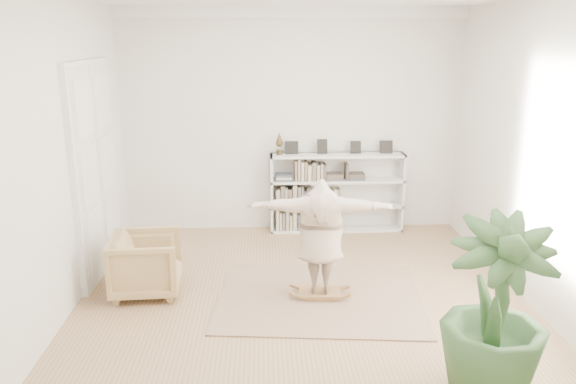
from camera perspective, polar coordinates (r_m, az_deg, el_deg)
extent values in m
plane|color=#926A4B|center=(6.88, 1.57, -11.71)|extent=(6.00, 6.00, 0.00)
plane|color=silver|center=(9.21, 0.32, 7.11)|extent=(5.50, 0.00, 5.50)
plane|color=silver|center=(3.41, 5.39, -7.79)|extent=(5.50, 0.00, 5.50)
plane|color=silver|center=(6.65, -22.68, 2.64)|extent=(0.00, 6.00, 6.00)
plane|color=silver|center=(7.02, 24.72, 3.03)|extent=(0.00, 6.00, 6.00)
cube|color=white|center=(9.06, 0.36, 17.82)|extent=(5.50, 0.12, 0.18)
cube|color=white|center=(7.93, -19.01, 1.94)|extent=(0.08, 1.78, 2.92)
cube|color=silver|center=(7.55, -19.69, 1.23)|extent=(0.06, 0.78, 2.80)
cube|color=silver|center=(8.30, -18.12, 2.59)|extent=(0.06, 0.78, 2.80)
cube|color=silver|center=(9.25, -1.67, -0.15)|extent=(0.04, 0.35, 1.30)
cube|color=silver|center=(9.52, 11.43, 0.01)|extent=(0.04, 0.35, 1.30)
cube|color=silver|center=(9.47, 4.86, 0.18)|extent=(2.20, 0.04, 1.30)
cube|color=silver|center=(9.51, 4.89, -3.73)|extent=(2.20, 0.35, 0.04)
cube|color=silver|center=(9.39, 4.95, -1.36)|extent=(2.20, 0.35, 0.04)
cube|color=silver|center=(9.27, 5.01, 1.18)|extent=(2.20, 0.35, 0.04)
cube|color=silver|center=(9.18, 5.07, 3.72)|extent=(2.20, 0.35, 0.04)
cube|color=black|center=(9.13, 0.36, 4.62)|extent=(0.18, 0.07, 0.24)
cube|color=black|center=(9.17, 3.50, 4.64)|extent=(0.18, 0.07, 0.24)
cube|color=black|center=(9.24, 6.90, 4.64)|extent=(0.18, 0.07, 0.24)
cube|color=black|center=(9.34, 9.94, 4.63)|extent=(0.18, 0.07, 0.24)
imported|color=tan|center=(7.32, -14.19, -7.12)|extent=(0.90, 0.88, 0.77)
cube|color=tan|center=(7.13, 3.24, -10.62)|extent=(2.68, 2.23, 0.02)
cube|color=#9B6D3E|center=(7.10, 3.25, -10.13)|extent=(0.55, 0.36, 0.03)
cube|color=#9B6D3E|center=(7.11, 3.25, -10.39)|extent=(0.36, 0.08, 0.04)
cube|color=#9B6D3E|center=(7.11, 3.25, -10.39)|extent=(0.36, 0.08, 0.04)
cube|color=#9B6D3E|center=(7.10, 3.25, -10.13)|extent=(0.21, 0.07, 0.11)
cube|color=#9B6D3E|center=(7.10, 3.25, -10.13)|extent=(0.21, 0.07, 0.11)
imported|color=#BFA68F|center=(6.80, 3.35, -4.22)|extent=(1.81, 0.65, 1.44)
imported|color=#2E4F27|center=(5.34, 20.34, -11.15)|extent=(1.08, 1.08, 1.67)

